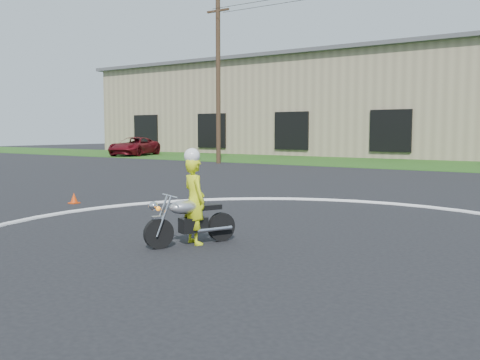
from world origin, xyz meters
The scene contains 6 objects.
ground centered at (0.00, 0.00, 0.00)m, with size 120.00×120.00×0.00m, color black.
course_markings centered at (2.17, 4.35, 0.01)m, with size 19.05×19.05×0.12m.
primary_motorcycle centered at (-1.19, 1.88, 0.45)m, with size 0.93×1.65×0.93m.
rider_primary_grp centered at (-1.18, 2.01, 0.83)m, with size 0.67×0.57×1.72m.
pickup_grp centered at (-26.70, 25.23, 0.74)m, with size 4.04×5.84×1.48m.
warehouse centered at (-18.00, 39.99, 4.16)m, with size 41.00×17.00×8.30m.
Camera 1 is at (4.88, -5.27, 2.03)m, focal length 40.00 mm.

